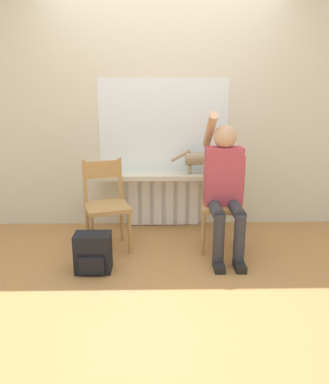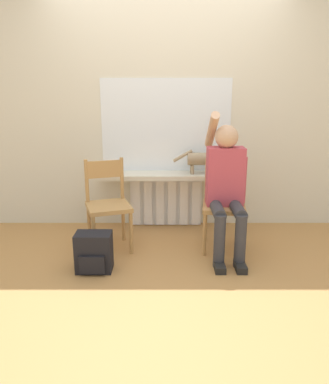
{
  "view_description": "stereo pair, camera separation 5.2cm",
  "coord_description": "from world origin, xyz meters",
  "px_view_note": "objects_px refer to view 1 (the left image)",
  "views": [
    {
      "loc": [
        -0.07,
        -2.91,
        1.5
      ],
      "look_at": [
        0.0,
        0.62,
        0.53
      ],
      "focal_mm": 35.0,
      "sensor_mm": 36.0,
      "label": 1
    },
    {
      "loc": [
        -0.02,
        -2.91,
        1.5
      ],
      "look_at": [
        0.0,
        0.62,
        0.53
      ],
      "focal_mm": 35.0,
      "sensor_mm": 36.0,
      "label": 2
    }
  ],
  "objects_px": {
    "person": "(225,183)",
    "backpack": "(93,253)",
    "chair_left": "(106,204)",
    "chair_right": "(222,203)",
    "cat": "(203,159)"
  },
  "relations": [
    {
      "from": "cat",
      "to": "chair_left",
      "type": "bearing_deg",
      "value": -151.99
    },
    {
      "from": "cat",
      "to": "backpack",
      "type": "relative_size",
      "value": 1.67
    },
    {
      "from": "person",
      "to": "backpack",
      "type": "relative_size",
      "value": 3.9
    },
    {
      "from": "person",
      "to": "cat",
      "type": "xyz_separation_m",
      "value": [
        -0.13,
        0.62,
        0.11
      ]
    },
    {
      "from": "cat",
      "to": "chair_right",
      "type": "bearing_deg",
      "value": -75.57
    },
    {
      "from": "chair_left",
      "to": "person",
      "type": "bearing_deg",
      "value": -23.56
    },
    {
      "from": "chair_right",
      "to": "backpack",
      "type": "bearing_deg",
      "value": -149.77
    },
    {
      "from": "person",
      "to": "chair_right",
      "type": "bearing_deg",
      "value": 87.34
    },
    {
      "from": "chair_right",
      "to": "person",
      "type": "relative_size",
      "value": 0.65
    },
    {
      "from": "chair_left",
      "to": "backpack",
      "type": "xyz_separation_m",
      "value": [
        -0.06,
        -0.49,
        -0.28
      ]
    },
    {
      "from": "chair_right",
      "to": "cat",
      "type": "xyz_separation_m",
      "value": [
        -0.13,
        0.52,
        0.33
      ]
    },
    {
      "from": "backpack",
      "to": "person",
      "type": "bearing_deg",
      "value": 18.48
    },
    {
      "from": "chair_right",
      "to": "person",
      "type": "height_order",
      "value": "person"
    },
    {
      "from": "chair_right",
      "to": "backpack",
      "type": "xyz_separation_m",
      "value": [
        -1.17,
        -0.49,
        -0.28
      ]
    },
    {
      "from": "chair_right",
      "to": "cat",
      "type": "bearing_deg",
      "value": 111.72
    }
  ]
}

